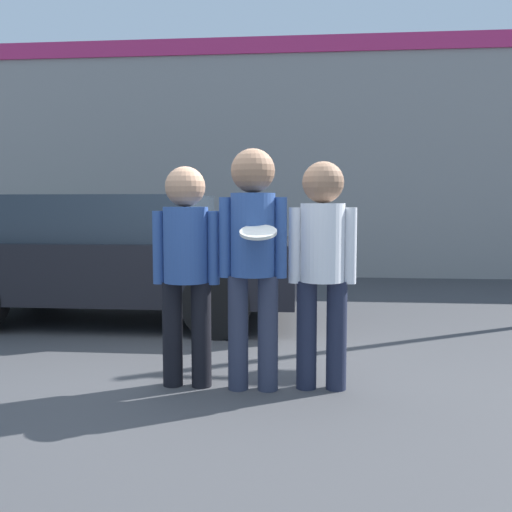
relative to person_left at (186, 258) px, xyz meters
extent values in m
plane|color=#3F3F42|center=(0.29, 0.04, -0.97)|extent=(56.00, 56.00, 0.00)
cube|color=gray|center=(0.29, 6.67, 1.24)|extent=(24.00, 0.18, 4.43)
cube|color=#CC2D6B|center=(0.29, 6.56, 3.31)|extent=(24.00, 0.04, 0.30)
cylinder|color=black|center=(-0.11, 0.00, -0.58)|extent=(0.15, 0.15, 0.79)
cylinder|color=black|center=(0.11, 0.00, -0.58)|extent=(0.15, 0.15, 0.79)
cylinder|color=#2D4C8C|center=(0.00, 0.00, 0.10)|extent=(0.33, 0.33, 0.56)
cylinder|color=#2D4C8C|center=(-0.21, 0.00, 0.08)|extent=(0.09, 0.09, 0.54)
cylinder|color=#2D4C8C|center=(0.21, 0.00, 0.08)|extent=(0.09, 0.09, 0.54)
sphere|color=tan|center=(0.00, 0.00, 0.53)|extent=(0.30, 0.30, 0.30)
cylinder|color=#2D3347|center=(0.39, -0.04, -0.55)|extent=(0.15, 0.15, 0.85)
cylinder|color=#2D3347|center=(0.61, -0.04, -0.55)|extent=(0.15, 0.15, 0.85)
cylinder|color=#2D4C8C|center=(0.50, -0.04, 0.18)|extent=(0.32, 0.32, 0.60)
cylinder|color=#2D4C8C|center=(0.30, -0.04, 0.16)|extent=(0.09, 0.09, 0.58)
cylinder|color=#2D4C8C|center=(0.70, -0.04, 0.16)|extent=(0.09, 0.09, 0.58)
sphere|color=#8C664C|center=(0.50, -0.04, 0.64)|extent=(0.32, 0.32, 0.32)
cylinder|color=silver|center=(0.56, -0.28, 0.21)|extent=(0.26, 0.25, 0.10)
cylinder|color=#1E2338|center=(0.90, 0.03, -0.57)|extent=(0.15, 0.15, 0.81)
cylinder|color=#1E2338|center=(1.12, 0.03, -0.57)|extent=(0.15, 0.15, 0.81)
cylinder|color=silver|center=(1.01, 0.03, 0.12)|extent=(0.32, 0.32, 0.57)
cylinder|color=silver|center=(0.81, 0.03, 0.10)|extent=(0.09, 0.09, 0.55)
cylinder|color=silver|center=(1.21, 0.03, 0.10)|extent=(0.09, 0.09, 0.55)
sphere|color=#8C664C|center=(1.01, 0.03, 0.56)|extent=(0.30, 0.30, 0.30)
cube|color=black|center=(-1.33, 2.35, -0.34)|extent=(4.21, 1.83, 0.66)
cube|color=#28333D|center=(-1.42, 2.35, 0.24)|extent=(2.19, 1.58, 0.51)
cylinder|color=black|center=(-0.03, 3.17, -0.62)|extent=(0.71, 0.22, 0.71)
cylinder|color=black|center=(-0.03, 1.54, -0.62)|extent=(0.71, 0.22, 0.71)
cylinder|color=black|center=(-2.64, 3.17, -0.62)|extent=(0.71, 0.22, 0.71)
sphere|color=#285B2D|center=(-3.94, 5.94, -0.43)|extent=(1.08, 1.08, 1.08)
camera|label=1|loc=(0.91, -4.14, 0.40)|focal=40.00mm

